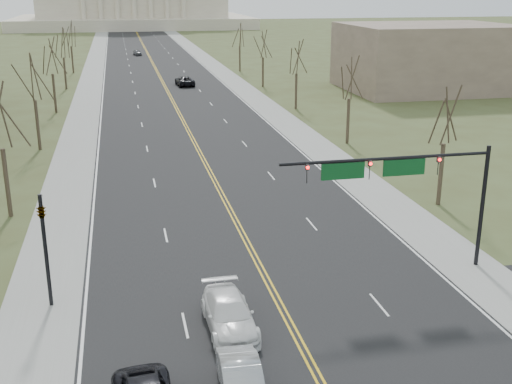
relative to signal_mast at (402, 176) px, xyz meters
name	(u,v)px	position (x,y,z in m)	size (l,w,h in m)	color
road	(156,70)	(-7.45, 96.50, -5.76)	(20.00, 380.00, 0.01)	black
cross_road	(308,358)	(-7.45, -7.50, -5.76)	(120.00, 14.00, 0.01)	black
sidewalk_left	(93,71)	(-19.45, 96.50, -5.75)	(4.00, 380.00, 0.03)	gray
sidewalk_right	(217,68)	(4.55, 96.50, -5.75)	(4.00, 380.00, 0.03)	gray
center_line	(156,70)	(-7.45, 96.50, -5.75)	(0.42, 380.00, 0.01)	gold
edge_line_left	(105,71)	(-17.25, 96.50, -5.75)	(0.15, 380.00, 0.01)	silver
edge_line_right	(206,68)	(2.35, 96.50, -5.75)	(0.15, 380.00, 0.01)	silver
signal_mast	(402,176)	(0.00, 0.00, 0.00)	(12.12, 0.44, 7.20)	black
signal_left	(44,238)	(-18.95, 0.00, -2.05)	(0.32, 0.36, 6.00)	black
tree_r_0	(446,118)	(8.05, 10.50, 0.79)	(3.74, 3.74, 8.50)	#3B2E23
tree_r_1	(350,80)	(8.05, 30.50, 0.79)	(3.74, 3.74, 8.50)	#3B2E23
tree_l_1	(33,80)	(-22.95, 34.50, 1.18)	(3.96, 3.96, 9.00)	#3B2E23
tree_r_2	(297,59)	(8.05, 50.50, 0.79)	(3.74, 3.74, 8.50)	#3B2E23
tree_l_2	(51,58)	(-22.95, 54.50, 1.18)	(3.96, 3.96, 9.00)	#3B2E23
tree_r_3	(263,46)	(8.05, 70.50, 0.79)	(3.74, 3.74, 8.50)	#3B2E23
tree_l_3	(62,45)	(-22.95, 74.50, 1.18)	(3.96, 3.96, 9.00)	#3B2E23
tree_r_4	(240,36)	(8.05, 90.50, 0.79)	(3.74, 3.74, 8.50)	#3B2E23
tree_l_4	(70,35)	(-22.95, 94.50, 1.18)	(3.96, 3.96, 9.00)	#3B2E23
bldg_right_mass	(427,57)	(32.55, 62.50, -0.76)	(25.00, 20.00, 10.00)	#6C594D
car_sb_inner_lead	(242,383)	(-10.85, -9.77, -5.00)	(1.59, 4.56, 1.50)	#A0A4A8
car_sb_inner_second	(229,314)	(-10.41, -4.27, -4.97)	(2.18, 5.37, 1.56)	white
car_far_nb	(185,81)	(-4.20, 74.39, -4.97)	(2.58, 5.60, 1.56)	black
car_far_sb	(137,52)	(-10.02, 124.47, -5.07)	(1.60, 3.98, 1.36)	#4C4E54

